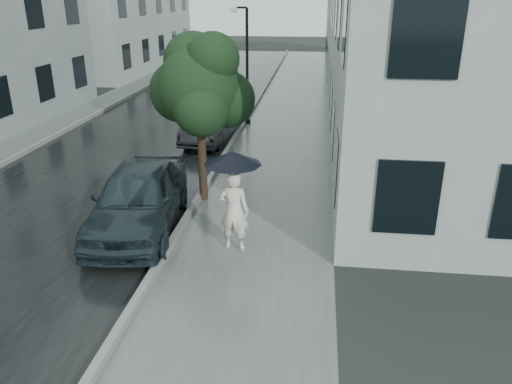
# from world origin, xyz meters

# --- Properties ---
(ground) EXTENTS (120.00, 120.00, 0.00)m
(ground) POSITION_xyz_m (0.00, 0.00, 0.00)
(ground) COLOR black
(ground) RESTS_ON ground
(sidewalk) EXTENTS (3.50, 60.00, 0.01)m
(sidewalk) POSITION_xyz_m (0.25, 12.00, 0.00)
(sidewalk) COLOR slate
(sidewalk) RESTS_ON ground
(kerb_near) EXTENTS (0.15, 60.00, 0.15)m
(kerb_near) POSITION_xyz_m (-1.57, 12.00, 0.07)
(kerb_near) COLOR slate
(kerb_near) RESTS_ON ground
(asphalt_road) EXTENTS (6.85, 60.00, 0.00)m
(asphalt_road) POSITION_xyz_m (-5.08, 12.00, 0.00)
(asphalt_road) COLOR black
(asphalt_road) RESTS_ON ground
(kerb_far) EXTENTS (0.15, 60.00, 0.15)m
(kerb_far) POSITION_xyz_m (-8.57, 12.00, 0.07)
(kerb_far) COLOR slate
(kerb_far) RESTS_ON ground
(sidewalk_far) EXTENTS (1.70, 60.00, 0.01)m
(sidewalk_far) POSITION_xyz_m (-9.50, 12.00, 0.00)
(sidewalk_far) COLOR #4C5451
(sidewalk_far) RESTS_ON ground
(building_near) EXTENTS (7.02, 36.00, 9.00)m
(building_near) POSITION_xyz_m (5.47, 19.50, 4.50)
(building_near) COLOR #93A09B
(building_near) RESTS_ON ground
(building_far_b) EXTENTS (7.02, 18.00, 8.00)m
(building_far_b) POSITION_xyz_m (-13.77, 30.00, 4.00)
(building_far_b) COLOR #93A09B
(building_far_b) RESTS_ON ground
(pedestrian) EXTENTS (0.70, 0.51, 1.79)m
(pedestrian) POSITION_xyz_m (-0.16, 2.00, 0.90)
(pedestrian) COLOR beige
(pedestrian) RESTS_ON sidewalk
(umbrella) EXTENTS (1.54, 1.54, 1.36)m
(umbrella) POSITION_xyz_m (-0.16, 1.96, 2.11)
(umbrella) COLOR black
(umbrella) RESTS_ON ground
(street_tree) EXTENTS (2.77, 2.51, 4.41)m
(street_tree) POSITION_xyz_m (-1.45, 4.77, 3.06)
(street_tree) COLOR #332619
(street_tree) RESTS_ON ground
(lamp_post) EXTENTS (0.83, 0.43, 4.82)m
(lamp_post) POSITION_xyz_m (-1.60, 13.33, 2.77)
(lamp_post) COLOR black
(lamp_post) RESTS_ON ground
(car_near) EXTENTS (2.29, 4.72, 1.55)m
(car_near) POSITION_xyz_m (-2.55, 2.74, 0.78)
(car_near) COLOR #1B282E
(car_near) RESTS_ON ground
(car_far) EXTENTS (1.78, 4.07, 1.30)m
(car_far) POSITION_xyz_m (-2.42, 10.49, 0.66)
(car_far) COLOR #242629
(car_far) RESTS_ON ground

